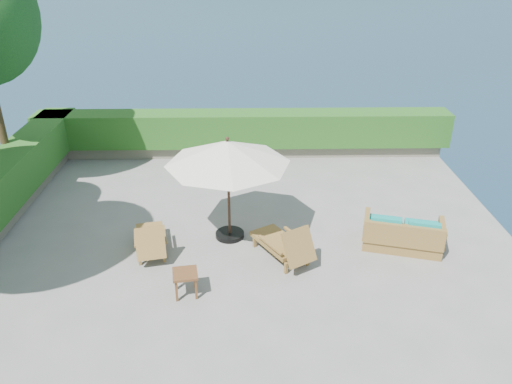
{
  "coord_description": "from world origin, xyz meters",
  "views": [
    {
      "loc": [
        0.12,
        -8.72,
        5.85
      ],
      "look_at": [
        0.3,
        0.8,
        1.1
      ],
      "focal_mm": 35.0,
      "sensor_mm": 36.0,
      "label": 1
    }
  ],
  "objects_px": {
    "side_table": "(185,276)",
    "wicker_loveseat": "(403,235)",
    "lounge_left": "(150,239)",
    "patio_umbrella": "(228,153)",
    "lounge_right": "(284,244)"
  },
  "relations": [
    {
      "from": "lounge_left",
      "to": "patio_umbrella",
      "type": "bearing_deg",
      "value": 8.92
    },
    {
      "from": "side_table",
      "to": "wicker_loveseat",
      "type": "xyz_separation_m",
      "value": [
        4.44,
        1.49,
        -0.08
      ]
    },
    {
      "from": "patio_umbrella",
      "to": "wicker_loveseat",
      "type": "relative_size",
      "value": 1.61
    },
    {
      "from": "lounge_left",
      "to": "lounge_right",
      "type": "xyz_separation_m",
      "value": [
        2.78,
        -0.28,
        0.03
      ]
    },
    {
      "from": "patio_umbrella",
      "to": "wicker_loveseat",
      "type": "height_order",
      "value": "patio_umbrella"
    },
    {
      "from": "lounge_left",
      "to": "side_table",
      "type": "distance_m",
      "value": 1.65
    },
    {
      "from": "lounge_left",
      "to": "side_table",
      "type": "bearing_deg",
      "value": -69.74
    },
    {
      "from": "lounge_left",
      "to": "wicker_loveseat",
      "type": "relative_size",
      "value": 0.83
    },
    {
      "from": "lounge_left",
      "to": "lounge_right",
      "type": "bearing_deg",
      "value": -17.72
    },
    {
      "from": "patio_umbrella",
      "to": "side_table",
      "type": "xyz_separation_m",
      "value": [
        -0.75,
        -2.02,
        -1.6
      ]
    },
    {
      "from": "patio_umbrella",
      "to": "side_table",
      "type": "bearing_deg",
      "value": -110.43
    },
    {
      "from": "lounge_right",
      "to": "wicker_loveseat",
      "type": "relative_size",
      "value": 0.91
    },
    {
      "from": "patio_umbrella",
      "to": "side_table",
      "type": "height_order",
      "value": "patio_umbrella"
    },
    {
      "from": "lounge_left",
      "to": "wicker_loveseat",
      "type": "distance_m",
      "value": 5.32
    },
    {
      "from": "side_table",
      "to": "patio_umbrella",
      "type": "bearing_deg",
      "value": 69.57
    }
  ]
}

